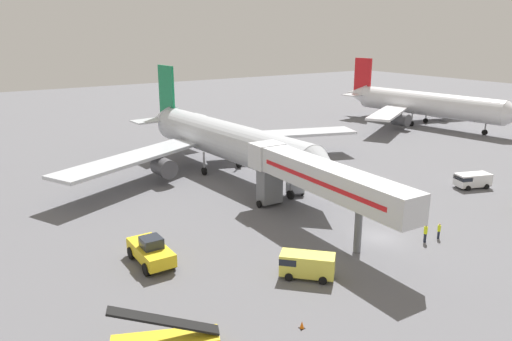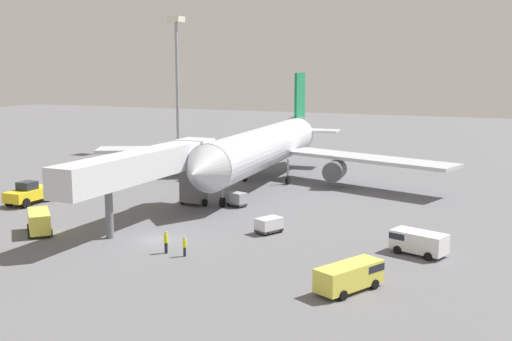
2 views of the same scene
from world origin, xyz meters
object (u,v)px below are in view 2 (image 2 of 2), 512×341
object	(u,v)px
pushback_tug	(29,193)
service_van_outer_right	(417,241)
ground_crew_worker_midground	(185,246)
baggage_cart_mid_center	(237,199)
apron_light_mast	(177,57)
airplane_at_gate	(265,147)
baggage_cart_mid_right	(269,225)
ground_crew_worker_foreground	(166,242)
service_van_far_left	(351,275)
jet_bridge	(150,166)
service_van_near_right	(39,221)

from	to	relation	value
pushback_tug	service_van_outer_right	size ratio (longest dim) A/B	1.19
pushback_tug	ground_crew_worker_midground	xyz separation A→B (m)	(25.70, -10.37, -0.34)
baggage_cart_mid_center	apron_light_mast	distance (m)	50.21
airplane_at_gate	baggage_cart_mid_right	distance (m)	24.90
ground_crew_worker_foreground	ground_crew_worker_midground	xyz separation A→B (m)	(1.84, -0.16, -0.13)
service_van_far_left	apron_light_mast	distance (m)	76.65
ground_crew_worker_foreground	jet_bridge	bearing A→B (deg)	128.74
service_van_near_right	baggage_cart_mid_center	world-z (taller)	service_van_near_right
baggage_cart_mid_right	pushback_tug	bearing A→B (deg)	178.05
ground_crew_worker_foreground	service_van_far_left	bearing A→B (deg)	-8.81
pushback_tug	service_van_outer_right	bearing A→B (deg)	-3.09
jet_bridge	baggage_cart_mid_center	xyz separation A→B (m)	(4.96, 9.49, -4.71)
pushback_tug	service_van_far_left	size ratio (longest dim) A/B	1.04
service_van_outer_right	baggage_cart_mid_center	world-z (taller)	service_van_outer_right
airplane_at_gate	service_van_near_right	world-z (taller)	airplane_at_gate
service_van_near_right	ground_crew_worker_foreground	size ratio (longest dim) A/B	2.40
airplane_at_gate	ground_crew_worker_midground	bearing A→B (deg)	-79.25
baggage_cart_mid_right	service_van_far_left	bearing A→B (deg)	-47.42
ground_crew_worker_midground	baggage_cart_mid_right	bearing A→B (deg)	68.90
service_van_far_left	baggage_cart_mid_center	distance (m)	27.44
service_van_far_left	ground_crew_worker_foreground	xyz separation A→B (m)	(-16.24, 2.52, -0.12)
baggage_cart_mid_right	ground_crew_worker_midground	size ratio (longest dim) A/B	1.73
service_van_outer_right	baggage_cart_mid_right	world-z (taller)	service_van_outer_right
service_van_far_left	baggage_cart_mid_center	xyz separation A→B (m)	(-18.15, 20.58, -0.24)
service_van_outer_right	ground_crew_worker_foreground	bearing A→B (deg)	-157.59
baggage_cart_mid_center	baggage_cart_mid_right	bearing A→B (deg)	-50.19
baggage_cart_mid_right	jet_bridge	bearing A→B (deg)	-177.01
baggage_cart_mid_right	baggage_cart_mid_center	bearing A→B (deg)	129.81
ground_crew_worker_midground	ground_crew_worker_foreground	bearing A→B (deg)	174.98
service_van_far_left	apron_light_mast	size ratio (longest dim) A/B	0.23
jet_bridge	service_van_outer_right	world-z (taller)	jet_bridge
airplane_at_gate	apron_light_mast	world-z (taller)	apron_light_mast
airplane_at_gate	apron_light_mast	xyz separation A→B (m)	(-26.82, 23.95, 11.93)
airplane_at_gate	service_van_far_left	distance (m)	40.13
service_van_outer_right	pushback_tug	bearing A→B (deg)	176.91
jet_bridge	apron_light_mast	size ratio (longest dim) A/B	0.98
baggage_cart_mid_right	apron_light_mast	bearing A→B (deg)	128.11
service_van_near_right	service_van_far_left	distance (m)	30.50
airplane_at_gate	jet_bridge	world-z (taller)	airplane_at_gate
jet_bridge	service_van_outer_right	xyz separation A→B (m)	(26.00, -0.68, -4.48)
service_van_near_right	apron_light_mast	xyz separation A→B (m)	(-16.97, 54.90, 15.53)
service_van_near_right	service_van_outer_right	size ratio (longest dim) A/B	0.92
service_van_outer_right	ground_crew_worker_foreground	size ratio (longest dim) A/B	2.61
jet_bridge	apron_light_mast	world-z (taller)	apron_light_mast
service_van_outer_right	ground_crew_worker_foreground	xyz separation A→B (m)	(-19.13, -7.89, -0.10)
service_van_near_right	baggage_cart_mid_center	distance (m)	21.07
baggage_cart_mid_center	jet_bridge	bearing A→B (deg)	-117.57
baggage_cart_mid_right	ground_crew_worker_foreground	bearing A→B (deg)	-120.65
pushback_tug	apron_light_mast	world-z (taller)	apron_light_mast
airplane_at_gate	ground_crew_worker_foreground	distance (m)	32.31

